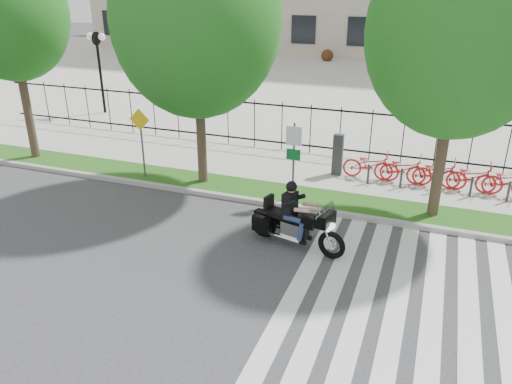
% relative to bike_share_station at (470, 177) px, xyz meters
% --- Properties ---
extents(ground, '(120.00, 120.00, 0.00)m').
position_rel_bike_share_station_xyz_m(ground, '(-5.99, -7.20, -0.67)').
color(ground, '#363538').
rests_on(ground, ground).
extents(curb, '(60.00, 0.20, 0.15)m').
position_rel_bike_share_station_xyz_m(curb, '(-5.99, -3.10, -0.59)').
color(curb, '#A09E96').
rests_on(curb, ground).
extents(grass_verge, '(60.00, 1.50, 0.15)m').
position_rel_bike_share_station_xyz_m(grass_verge, '(-5.99, -2.25, -0.59)').
color(grass_verge, '#154812').
rests_on(grass_verge, ground).
extents(sidewalk, '(60.00, 3.50, 0.15)m').
position_rel_bike_share_station_xyz_m(sidewalk, '(-5.99, 0.25, -0.59)').
color(sidewalk, '#AFADA4').
rests_on(sidewalk, ground).
extents(plaza, '(80.00, 34.00, 0.10)m').
position_rel_bike_share_station_xyz_m(plaza, '(-5.99, 17.80, -0.62)').
color(plaza, '#AFADA4').
rests_on(plaza, ground).
extents(crosswalk_stripes, '(5.70, 8.00, 0.01)m').
position_rel_bike_share_station_xyz_m(crosswalk_stripes, '(-1.16, -7.20, -0.66)').
color(crosswalk_stripes, silver).
rests_on(crosswalk_stripes, ground).
extents(iron_fence, '(30.00, 0.06, 2.00)m').
position_rel_bike_share_station_xyz_m(iron_fence, '(-5.99, 2.00, 0.48)').
color(iron_fence, black).
rests_on(iron_fence, sidewalk).
extents(lamp_post_left, '(1.06, 0.70, 4.25)m').
position_rel_bike_share_station_xyz_m(lamp_post_left, '(-17.99, 4.80, 2.54)').
color(lamp_post_left, black).
rests_on(lamp_post_left, ground).
extents(street_tree_0, '(4.12, 4.12, 7.73)m').
position_rel_bike_share_station_xyz_m(street_tree_0, '(-16.15, -2.25, 4.83)').
color(street_tree_0, '#3D2F21').
rests_on(street_tree_0, grass_verge).
extents(street_tree_1, '(5.35, 5.35, 8.46)m').
position_rel_bike_share_station_xyz_m(street_tree_1, '(-8.71, -2.25, 4.86)').
color(street_tree_1, '#3D2F21').
rests_on(street_tree_1, grass_verge).
extents(street_tree_2, '(4.96, 4.96, 8.14)m').
position_rel_bike_share_station_xyz_m(street_tree_2, '(-1.02, -2.25, 4.76)').
color(street_tree_2, '#3D2F21').
rests_on(street_tree_2, grass_verge).
extents(bike_share_station, '(8.96, 0.88, 1.50)m').
position_rel_bike_share_station_xyz_m(bike_share_station, '(0.00, 0.00, 0.00)').
color(bike_share_station, '#2D2D33').
rests_on(bike_share_station, sidewalk).
extents(sign_pole_regulatory, '(0.50, 0.09, 2.50)m').
position_rel_bike_share_station_xyz_m(sign_pole_regulatory, '(-5.33, -2.62, 1.07)').
color(sign_pole_regulatory, '#59595B').
rests_on(sign_pole_regulatory, grass_verge).
extents(sign_pole_warning, '(0.78, 0.09, 2.49)m').
position_rel_bike_share_station_xyz_m(sign_pole_warning, '(-10.86, -2.62, 1.07)').
color(sign_pole_warning, '#59595B').
rests_on(sign_pole_warning, grass_verge).
extents(motorcycle_rider, '(2.86, 1.24, 2.25)m').
position_rel_bike_share_station_xyz_m(motorcycle_rider, '(-4.43, -5.35, 0.08)').
color(motorcycle_rider, black).
rests_on(motorcycle_rider, ground).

